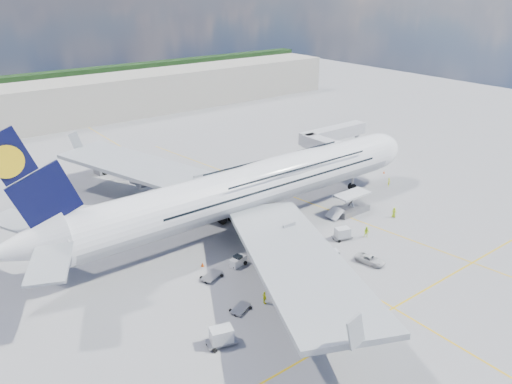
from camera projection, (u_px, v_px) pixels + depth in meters
ground at (290, 247)px, 77.80m from camera, size 300.00×300.00×0.00m
taxi_line_main at (290, 247)px, 77.80m from camera, size 0.25×220.00×0.01m
taxi_line_cross at (393, 308)px, 63.16m from camera, size 120.00×0.25×0.01m
taxi_line_diag at (311, 203)px, 92.95m from camera, size 14.16×99.06×0.01m
airliner at (252, 186)px, 82.60m from camera, size 77.26×79.15×23.71m
jet_bridge at (331, 140)px, 107.14m from camera, size 18.80×12.10×8.50m
cargo_loader at (351, 206)px, 88.84m from camera, size 8.53×3.20×3.67m
terminal at (76, 102)px, 145.01m from camera, size 180.00×16.00×12.00m
tree_line at (137, 74)px, 201.12m from camera, size 160.00×6.00×8.00m
dolly_row_a at (240, 308)px, 62.53m from camera, size 3.23×2.57×0.42m
dolly_row_b at (221, 336)px, 56.38m from camera, size 3.81×2.75×2.17m
dolly_row_c at (268, 261)px, 71.55m from camera, size 3.25×1.76×2.05m
dolly_back at (212, 276)px, 69.38m from camera, size 3.65×2.87×0.47m
dolly_nose_far at (342, 233)px, 79.72m from camera, size 3.38×2.43×1.92m
dolly_nose_near at (331, 256)px, 73.28m from camera, size 3.19×2.44×1.80m
baggage_tug at (238, 261)px, 72.39m from camera, size 2.81×1.79×1.63m
catering_truck_inner at (197, 187)px, 94.90m from camera, size 7.87×4.27×4.45m
catering_truck_outer at (111, 162)px, 108.34m from camera, size 7.87×3.85×4.52m
service_van at (370, 259)px, 73.03m from camera, size 3.03×4.72×1.21m
crew_nose at (389, 182)px, 100.46m from camera, size 0.72×0.55×1.75m
crew_loader at (367, 232)px, 80.23m from camera, size 1.11×1.17×1.91m
crew_wing at (265, 298)px, 63.67m from camera, size 0.58×1.09×1.78m
crew_van at (394, 212)px, 87.13m from camera, size 0.91×1.07×1.86m
crew_tug at (332, 271)px, 69.29m from camera, size 1.48×1.20×1.99m
cone_nose at (384, 172)px, 107.53m from camera, size 0.43×0.43×0.54m
cone_wing_left_inner at (213, 203)px, 92.66m from camera, size 0.41×0.41×0.53m
cone_wing_left_outer at (118, 203)px, 92.37m from camera, size 0.47×0.47×0.60m
cone_wing_right_inner at (202, 264)px, 72.30m from camera, size 0.50×0.50×0.63m
cone_wing_right_outer at (322, 332)px, 58.35m from camera, size 0.43×0.43×0.55m
cone_tail at (47, 271)px, 70.74m from camera, size 0.42×0.42×0.54m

